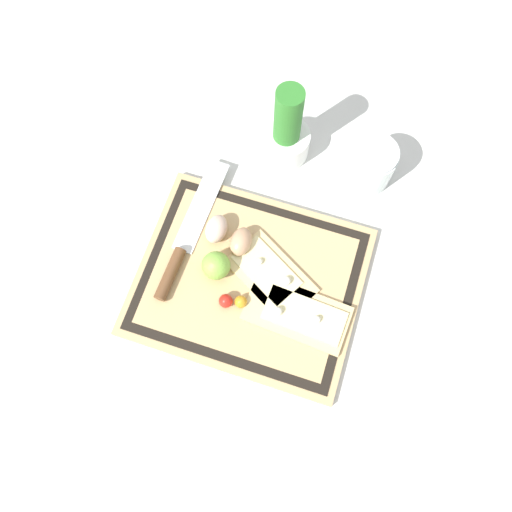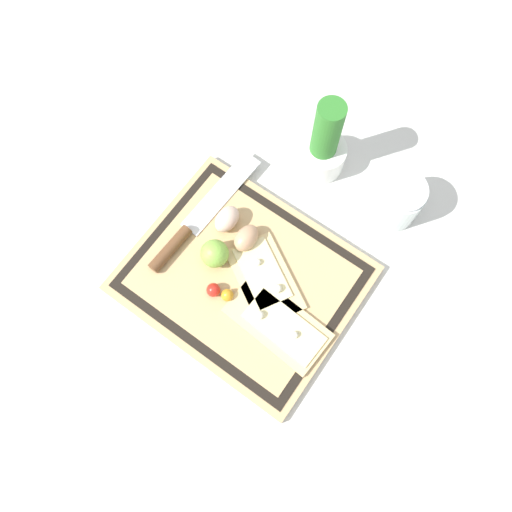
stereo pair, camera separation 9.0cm
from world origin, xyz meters
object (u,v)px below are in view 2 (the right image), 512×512
(pizza_slice_near, at_px, (279,324))
(pizza_slice_far, at_px, (264,278))
(sauce_jar, at_px, (397,202))
(cherry_tomato_red, at_px, (213,290))
(lime, at_px, (213,255))
(herb_pot, at_px, (323,147))
(egg_brown, at_px, (246,238))
(egg_pink, at_px, (227,219))
(cherry_tomato_yellow, at_px, (230,297))
(knife, at_px, (188,230))

(pizza_slice_near, relative_size, pizza_slice_far, 1.03)
(sauce_jar, bearing_deg, cherry_tomato_red, -118.11)
(lime, distance_m, sauce_jar, 0.36)
(cherry_tomato_red, xyz_separation_m, herb_pot, (0.01, 0.34, 0.03))
(lime, height_order, sauce_jar, sauce_jar)
(pizza_slice_far, bearing_deg, sauce_jar, 65.58)
(egg_brown, distance_m, cherry_tomato_red, 0.11)
(sauce_jar, bearing_deg, egg_pink, -138.31)
(pizza_slice_far, xyz_separation_m, cherry_tomato_yellow, (-0.03, -0.07, 0.01))
(pizza_slice_near, bearing_deg, herb_pot, 110.65)
(knife, relative_size, lime, 5.74)
(pizza_slice_near, distance_m, lime, 0.17)
(knife, bearing_deg, lime, -12.57)
(pizza_slice_near, height_order, egg_pink, egg_pink)
(pizza_slice_far, height_order, egg_brown, egg_brown)
(egg_brown, distance_m, lime, 0.07)
(lime, xyz_separation_m, sauce_jar, (0.21, 0.29, -0.00))
(sauce_jar, bearing_deg, pizza_slice_far, -114.42)
(herb_pot, xyz_separation_m, sauce_jar, (0.17, -0.00, -0.02))
(sauce_jar, bearing_deg, cherry_tomato_yellow, -114.33)
(pizza_slice_near, xyz_separation_m, cherry_tomato_yellow, (-0.10, -0.01, 0.01))
(cherry_tomato_red, relative_size, sauce_jar, 0.27)
(pizza_slice_far, height_order, herb_pot, herb_pot)
(pizza_slice_far, height_order, cherry_tomato_yellow, pizza_slice_far)
(herb_pot, bearing_deg, pizza_slice_far, -79.00)
(knife, distance_m, egg_brown, 0.11)
(pizza_slice_near, distance_m, sauce_jar, 0.32)
(egg_pink, bearing_deg, cherry_tomato_yellow, -51.83)
(pizza_slice_far, relative_size, sauce_jar, 1.97)
(sauce_jar, bearing_deg, egg_brown, -130.12)
(egg_brown, bearing_deg, knife, -155.58)
(sauce_jar, bearing_deg, pizza_slice_near, -98.96)
(lime, height_order, cherry_tomato_yellow, lime)
(knife, distance_m, lime, 0.08)
(egg_pink, relative_size, cherry_tomato_yellow, 2.48)
(cherry_tomato_red, xyz_separation_m, sauce_jar, (0.18, 0.33, 0.01))
(cherry_tomato_red, distance_m, herb_pot, 0.34)
(cherry_tomato_red, distance_m, cherry_tomato_yellow, 0.03)
(cherry_tomato_yellow, bearing_deg, lime, 147.40)
(cherry_tomato_yellow, height_order, sauce_jar, sauce_jar)
(egg_brown, bearing_deg, herb_pot, 85.74)
(lime, xyz_separation_m, herb_pot, (0.04, 0.29, 0.02))
(pizza_slice_near, relative_size, egg_brown, 3.37)
(pizza_slice_far, height_order, sauce_jar, sauce_jar)
(pizza_slice_near, xyz_separation_m, pizza_slice_far, (-0.07, 0.05, 0.00))
(egg_brown, distance_m, cherry_tomato_yellow, 0.11)
(cherry_tomato_red, bearing_deg, egg_pink, 116.10)
(cherry_tomato_red, distance_m, sauce_jar, 0.38)
(herb_pot, bearing_deg, sauce_jar, -1.48)
(egg_brown, bearing_deg, egg_pink, 169.11)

